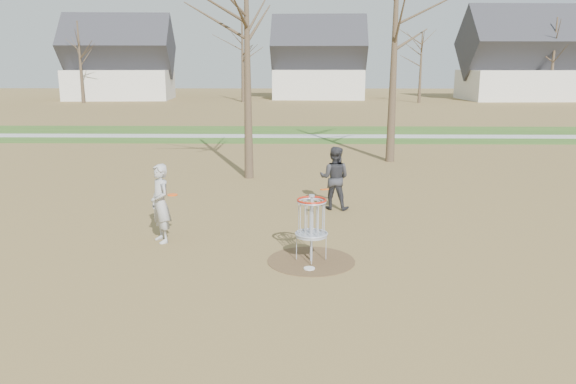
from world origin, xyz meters
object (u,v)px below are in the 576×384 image
object	(u,v)px
player_standing	(160,203)
player_throwing	(334,178)
disc_golf_basket	(312,218)
disc_grounded	(309,268)

from	to	relation	value
player_standing	player_throwing	bearing A→B (deg)	91.13
player_standing	disc_golf_basket	xyz separation A→B (m)	(3.35, -1.22, 0.02)
player_standing	disc_golf_basket	size ratio (longest dim) A/B	1.32
player_throwing	disc_grounded	world-z (taller)	player_throwing
player_standing	player_throwing	size ratio (longest dim) A/B	1.02
player_throwing	disc_golf_basket	distance (m)	4.29
player_throwing	disc_golf_basket	bearing A→B (deg)	95.36
player_standing	player_throwing	world-z (taller)	player_standing
player_standing	disc_grounded	distance (m)	3.81
disc_grounded	player_throwing	bearing A→B (deg)	80.69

